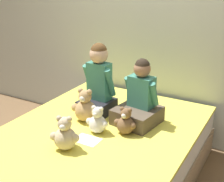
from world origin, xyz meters
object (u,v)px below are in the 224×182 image
teddy_bear_at_foot_of_bed (65,135)px  sign_card (87,140)px  child_on_left (98,83)px  child_on_right (139,101)px  bed (101,153)px  teddy_bear_held_by_left_child (85,108)px  teddy_bear_between_children (98,121)px  teddy_bear_held_by_right_child (126,123)px

teddy_bear_at_foot_of_bed → sign_card: 0.23m
sign_card → child_on_left: bearing=112.2°
child_on_right → bed: bearing=-121.9°
child_on_right → teddy_bear_held_by_left_child: bearing=-144.8°
bed → teddy_bear_at_foot_of_bed: (-0.06, -0.42, 0.37)m
teddy_bear_between_children → teddy_bear_at_foot_of_bed: size_ratio=0.87×
child_on_right → teddy_bear_at_foot_of_bed: bearing=-104.6°
sign_card → teddy_bear_at_foot_of_bed: bearing=-111.3°
bed → sign_card: (0.02, -0.23, 0.26)m
bed → child_on_right: size_ratio=3.30×
bed → teddy_bear_held_by_left_child: bearing=163.0°
teddy_bear_held_by_left_child → sign_card: teddy_bear_held_by_left_child is taller
teddy_bear_between_children → teddy_bear_held_by_right_child: bearing=21.0°
teddy_bear_held_by_right_child → sign_card: teddy_bear_held_by_right_child is taller
teddy_bear_between_children → sign_card: 0.19m
teddy_bear_held_by_right_child → teddy_bear_held_by_left_child: bearing=173.3°
child_on_left → teddy_bear_held_by_right_child: size_ratio=2.83×
child_on_right → teddy_bear_held_by_left_child: 0.49m
teddy_bear_held_by_right_child → sign_card: (-0.22, -0.26, -0.10)m
child_on_right → teddy_bear_at_foot_of_bed: child_on_right is taller
child_on_right → teddy_bear_held_by_right_child: bearing=-82.6°
child_on_left → teddy_bear_at_foot_of_bed: bearing=-74.7°
teddy_bear_held_by_right_child → child_on_right: bearing=87.0°
teddy_bear_held_by_left_child → teddy_bear_held_by_right_child: teddy_bear_held_by_left_child is taller
teddy_bear_held_by_left_child → teddy_bear_between_children: bearing=-38.4°
teddy_bear_held_by_left_child → teddy_bear_between_children: size_ratio=1.29×
bed → teddy_bear_at_foot_of_bed: size_ratio=6.97×
teddy_bear_at_foot_of_bed → sign_card: (0.07, 0.19, -0.12)m
teddy_bear_held_by_right_child → teddy_bear_between_children: 0.24m
child_on_right → sign_card: bearing=-105.1°
child_on_left → teddy_bear_between_children: (0.21, -0.36, -0.20)m
teddy_bear_between_children → sign_card: size_ratio=1.15×
teddy_bear_held_by_left_child → teddy_bear_at_foot_of_bed: 0.50m
bed → teddy_bear_held_by_left_child: 0.44m
teddy_bear_held_by_right_child → teddy_bear_between_children: bearing=-157.2°
sign_card → teddy_bear_held_by_left_child: bearing=126.1°
child_on_left → teddy_bear_between_children: bearing=-55.0°
teddy_bear_at_foot_of_bed → bed: bearing=62.0°
child_on_left → teddy_bear_between_children: 0.46m
child_on_right → teddy_bear_at_foot_of_bed: 0.77m
teddy_bear_at_foot_of_bed → sign_card: bearing=48.5°
teddy_bear_between_children → child_on_right: bearing=54.5°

